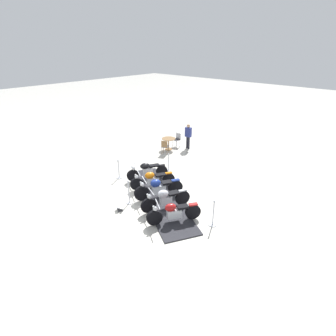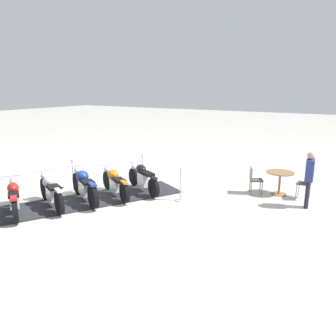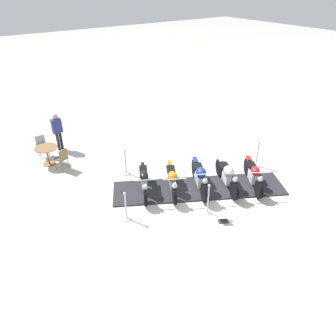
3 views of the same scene
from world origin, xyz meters
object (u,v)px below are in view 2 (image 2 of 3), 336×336
stanchion_left_front (181,190)px  motorcycle_copper (115,182)px  cafe_chair_near_table (254,178)px  motorcycle_chrome (50,190)px  bystander_person (309,175)px  cafe_table (280,177)px  stanchion_right_mid (73,179)px  motorcycle_navy (84,185)px  motorcycle_maroon (14,197)px  motorcycle_black (142,177)px  info_placard (59,186)px  cafe_chair_across_table (306,182)px  stanchion_right_front (143,172)px

stanchion_left_front → motorcycle_copper: bearing=110.4°
cafe_chair_near_table → stanchion_left_front: bearing=-158.1°
motorcycle_chrome → bystander_person: 7.50m
motorcycle_chrome → cafe_table: bearing=-114.7°
stanchion_right_mid → cafe_table: stanchion_right_mid is taller
stanchion_right_mid → bystander_person: 7.50m
motorcycle_copper → stanchion_left_front: size_ratio=1.87×
cafe_table → motorcycle_navy: bearing=127.8°
motorcycle_copper → bystander_person: bystander_person is taller
motorcycle_navy → stanchion_left_front: same height
motorcycle_maroon → motorcycle_black: bearing=-85.7°
stanchion_right_mid → cafe_table: bearing=-62.4°
motorcycle_chrome → stanchion_left_front: stanchion_left_front is taller
stanchion_left_front → cafe_table: (2.22, -2.47, 0.25)m
motorcycle_chrome → stanchion_left_front: 3.87m
stanchion_right_mid → motorcycle_black: bearing=-62.8°
motorcycle_navy → stanchion_right_mid: stanchion_right_mid is taller
stanchion_right_mid → info_placard: (-0.11, 0.63, -0.33)m
motorcycle_maroon → cafe_table: motorcycle_maroon is taller
stanchion_left_front → motorcycle_maroon: bearing=134.3°
stanchion_right_mid → cafe_chair_across_table: size_ratio=1.21×
motorcycle_black → cafe_chair_near_table: bearing=-123.2°
motorcycle_maroon → info_placard: 2.44m
cafe_table → info_placard: bearing=116.1°
motorcycle_chrome → motorcycle_maroon: (-0.86, 0.46, -0.07)m
motorcycle_maroon → bystander_person: 8.36m
motorcycle_copper → motorcycle_maroon: 2.95m
motorcycle_black → motorcycle_copper: size_ratio=0.98×
motorcycle_navy → cafe_chair_near_table: motorcycle_navy is taller
motorcycle_chrome → stanchion_right_mid: 1.66m
motorcycle_maroon → stanchion_right_mid: 2.38m
motorcycle_maroon → stanchion_right_mid: size_ratio=1.72×
stanchion_left_front → stanchion_right_mid: size_ratio=0.95×
stanchion_right_front → cafe_chair_across_table: stanchion_right_front is taller
stanchion_left_front → cafe_chair_near_table: bearing=-42.7°
cafe_chair_near_table → cafe_table: bearing=0.0°
motorcycle_black → stanchion_right_front: stanchion_right_front is taller
stanchion_left_front → info_placard: bearing=104.3°
motorcycle_chrome → bystander_person: size_ratio=1.23×
info_placard → cafe_table: (3.31, -6.74, 0.50)m
motorcycle_black → stanchion_right_front: bearing=-26.0°
motorcycle_chrome → bystander_person: bearing=-124.5°
cafe_table → bystander_person: bystander_person is taller
bystander_person → motorcycle_copper: bearing=15.6°
cafe_chair_near_table → bystander_person: bearing=-41.2°
cafe_table → cafe_chair_across_table: (-0.04, -0.82, -0.03)m
motorcycle_copper → cafe_chair_near_table: size_ratio=2.21×
motorcycle_maroon → info_placard: motorcycle_maroon is taller
stanchion_right_front → cafe_chair_near_table: (0.56, -4.12, 0.20)m
stanchion_left_front → cafe_chair_near_table: 2.55m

